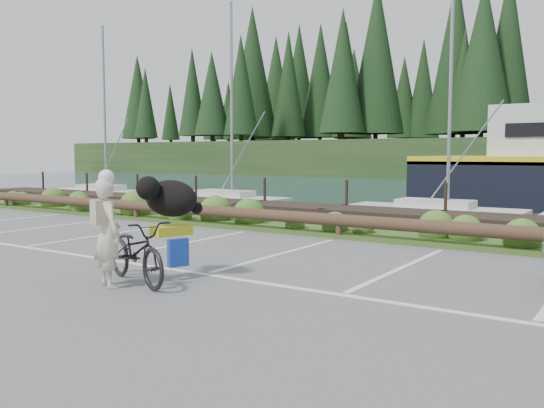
{
  "coord_description": "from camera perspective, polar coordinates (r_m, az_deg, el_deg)",
  "views": [
    {
      "loc": [
        6.31,
        -7.8,
        2.05
      ],
      "look_at": [
        0.28,
        1.25,
        1.1
      ],
      "focal_mm": 38.0,
      "sensor_mm": 36.0,
      "label": 1
    }
  ],
  "objects": [
    {
      "name": "vegetation_strip",
      "position": [
        14.67,
        7.89,
        -2.89
      ],
      "size": [
        34.0,
        1.6,
        0.1
      ],
      "primitive_type": "cube",
      "color": "#3D5B21",
      "rests_on": "ground"
    },
    {
      "name": "bicycle",
      "position": [
        9.39,
        -13.32,
        -4.58
      ],
      "size": [
        2.06,
        1.28,
        1.02
      ],
      "primitive_type": "imported",
      "rotation": [
        0.0,
        0.0,
        1.23
      ],
      "color": "black",
      "rests_on": "ground"
    },
    {
      "name": "cyclist",
      "position": [
        9.17,
        -15.96,
        -2.81
      ],
      "size": [
        0.71,
        0.58,
        1.67
      ],
      "primitive_type": "imported",
      "rotation": [
        0.0,
        0.0,
        2.8
      ],
      "color": "beige",
      "rests_on": "ground"
    },
    {
      "name": "ground",
      "position": [
        10.24,
        -5.23,
        -6.58
      ],
      "size": [
        72.0,
        72.0,
        0.0
      ],
      "primitive_type": "plane",
      "color": "#58585A"
    },
    {
      "name": "dog",
      "position": [
        9.55,
        -10.0,
        0.56
      ],
      "size": [
        0.83,
        1.16,
        0.61
      ],
      "primitive_type": "ellipsoid",
      "rotation": [
        0.0,
        0.0,
        1.23
      ],
      "color": "black",
      "rests_on": "bicycle"
    },
    {
      "name": "log_rail",
      "position": [
        14.06,
        6.64,
        -3.42
      ],
      "size": [
        32.0,
        0.3,
        0.6
      ],
      "primitive_type": null,
      "color": "#443021",
      "rests_on": "ground"
    }
  ]
}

